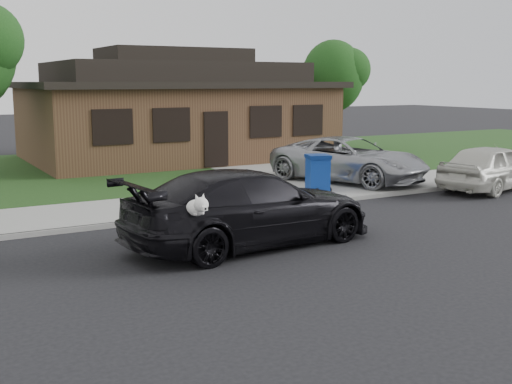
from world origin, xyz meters
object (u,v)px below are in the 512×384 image
recycling_bin (318,173)px  minivan (349,159)px  sedan (250,208)px  white_compact (492,167)px

recycling_bin → minivan: bearing=44.7°
sedan → white_compact: 10.25m
white_compact → recycling_bin: size_ratio=3.88×
sedan → white_compact: bearing=-82.7°
minivan → recycling_bin: size_ratio=4.72×
minivan → white_compact: minivan is taller
minivan → white_compact: bearing=-62.0°
minivan → sedan: bearing=-162.7°
sedan → recycling_bin: sedan is taller
white_compact → recycling_bin: bearing=57.3°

